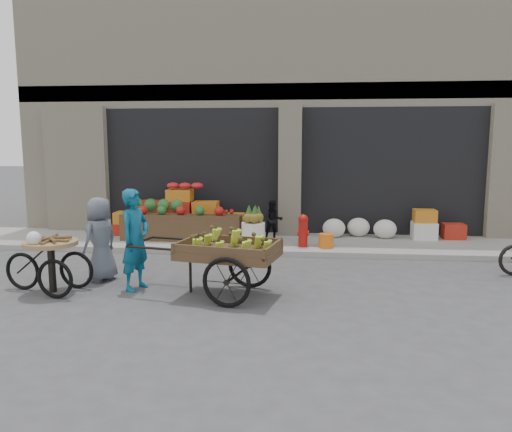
# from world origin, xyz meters

# --- Properties ---
(ground) EXTENTS (80.00, 80.00, 0.00)m
(ground) POSITION_xyz_m (0.00, 0.00, 0.00)
(ground) COLOR #424244
(ground) RESTS_ON ground
(sidewalk) EXTENTS (18.00, 2.20, 0.12)m
(sidewalk) POSITION_xyz_m (0.00, 4.10, 0.06)
(sidewalk) COLOR gray
(sidewalk) RESTS_ON ground
(building) EXTENTS (14.00, 6.45, 7.00)m
(building) POSITION_xyz_m (0.00, 8.03, 3.37)
(building) COLOR beige
(building) RESTS_ON ground
(fruit_display) EXTENTS (3.10, 1.12, 1.24)m
(fruit_display) POSITION_xyz_m (-2.48, 4.38, 0.67)
(fruit_display) COLOR #AC2418
(fruit_display) RESTS_ON sidewalk
(pineapple_bin) EXTENTS (0.52, 0.52, 0.50)m
(pineapple_bin) POSITION_xyz_m (-0.75, 3.60, 0.37)
(pineapple_bin) COLOR silver
(pineapple_bin) RESTS_ON sidewalk
(fire_hydrant) EXTENTS (0.22, 0.22, 0.71)m
(fire_hydrant) POSITION_xyz_m (0.35, 3.55, 0.50)
(fire_hydrant) COLOR #A5140F
(fire_hydrant) RESTS_ON sidewalk
(orange_bucket) EXTENTS (0.32, 0.32, 0.30)m
(orange_bucket) POSITION_xyz_m (0.85, 3.50, 0.27)
(orange_bucket) COLOR orange
(orange_bucket) RESTS_ON sidewalk
(right_bay_goods) EXTENTS (3.35, 0.60, 0.70)m
(right_bay_goods) POSITION_xyz_m (2.61, 4.70, 0.41)
(right_bay_goods) COLOR silver
(right_bay_goods) RESTS_ON sidewalk
(seated_person) EXTENTS (0.51, 0.43, 0.93)m
(seated_person) POSITION_xyz_m (-0.35, 4.20, 0.58)
(seated_person) COLOR black
(seated_person) RESTS_ON sidewalk
(banana_cart) EXTENTS (2.68, 1.50, 1.06)m
(banana_cart) POSITION_xyz_m (-0.81, 0.25, 0.77)
(banana_cart) COLOR brown
(banana_cart) RESTS_ON ground
(vendor_woman) EXTENTS (0.56, 0.69, 1.65)m
(vendor_woman) POSITION_xyz_m (-2.32, 0.46, 0.82)
(vendor_woman) COLOR #0F5374
(vendor_woman) RESTS_ON ground
(tricycle_cart) EXTENTS (1.45, 0.94, 0.95)m
(tricycle_cart) POSITION_xyz_m (-3.61, 0.15, 0.57)
(tricycle_cart) COLOR #9E7F51
(tricycle_cart) RESTS_ON ground
(vendor_grey) EXTENTS (0.70, 0.83, 1.46)m
(vendor_grey) POSITION_xyz_m (-3.10, 0.90, 0.73)
(vendor_grey) COLOR slate
(vendor_grey) RESTS_ON ground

